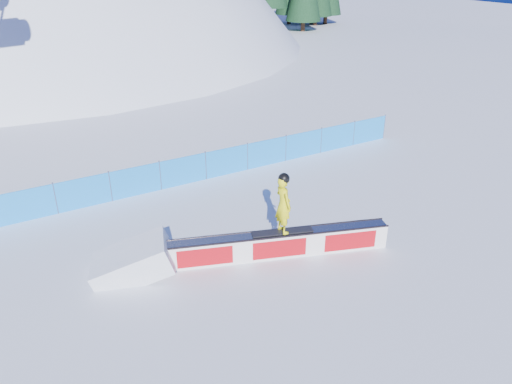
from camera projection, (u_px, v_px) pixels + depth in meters
ground at (236, 232)px, 17.10m from camera, size 160.00×160.00×0.00m
snow_hill at (66, 207)px, 57.52m from camera, size 64.00×64.00×64.00m
safety_fence at (184, 171)px, 20.33m from camera, size 22.05×0.05×1.30m
rail_box at (278, 245)px, 15.59m from camera, size 6.88×2.79×0.85m
snow_ramp at (134, 272)px, 14.98m from camera, size 2.81×2.24×1.52m
snowboarder at (283, 204)px, 15.00m from camera, size 1.92×0.95×2.00m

